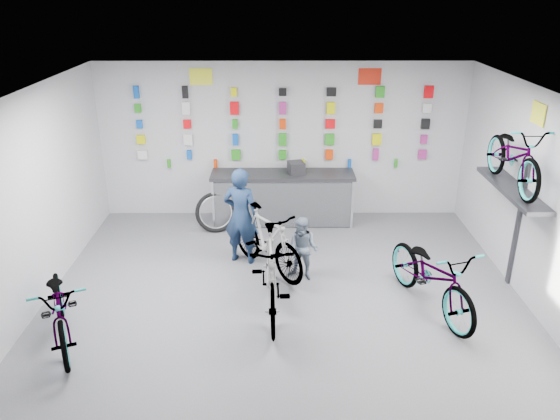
{
  "coord_description": "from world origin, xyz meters",
  "views": [
    {
      "loc": [
        -0.1,
        -6.19,
        4.29
      ],
      "look_at": [
        -0.06,
        1.4,
        1.14
      ],
      "focal_mm": 35.0,
      "sensor_mm": 36.0,
      "label": 1
    }
  ],
  "objects_px": {
    "bike_right": "(432,275)",
    "customer": "(303,249)",
    "bike_center": "(271,274)",
    "bike_service": "(267,240)",
    "bike_left": "(60,307)",
    "clerk": "(241,216)",
    "counter": "(283,199)"
  },
  "relations": [
    {
      "from": "bike_right",
      "to": "customer",
      "type": "height_order",
      "value": "bike_right"
    },
    {
      "from": "bike_center",
      "to": "customer",
      "type": "bearing_deg",
      "value": 60.14
    },
    {
      "from": "bike_service",
      "to": "bike_left",
      "type": "bearing_deg",
      "value": 177.98
    },
    {
      "from": "customer",
      "to": "clerk",
      "type": "bearing_deg",
      "value": 171.03
    },
    {
      "from": "bike_service",
      "to": "bike_right",
      "type": "bearing_deg",
      "value": -63.37
    },
    {
      "from": "counter",
      "to": "bike_right",
      "type": "distance_m",
      "value": 3.69
    },
    {
      "from": "clerk",
      "to": "bike_center",
      "type": "bearing_deg",
      "value": 124.98
    },
    {
      "from": "bike_right",
      "to": "customer",
      "type": "xyz_separation_m",
      "value": [
        -1.77,
        0.87,
        -0.03
      ]
    },
    {
      "from": "bike_right",
      "to": "customer",
      "type": "bearing_deg",
      "value": 135.36
    },
    {
      "from": "bike_left",
      "to": "clerk",
      "type": "height_order",
      "value": "clerk"
    },
    {
      "from": "clerk",
      "to": "customer",
      "type": "xyz_separation_m",
      "value": [
        0.98,
        -0.6,
        -0.3
      ]
    },
    {
      "from": "bike_service",
      "to": "clerk",
      "type": "distance_m",
      "value": 0.61
    },
    {
      "from": "bike_center",
      "to": "customer",
      "type": "relative_size",
      "value": 1.95
    },
    {
      "from": "counter",
      "to": "clerk",
      "type": "xyz_separation_m",
      "value": [
        -0.69,
        -1.59,
        0.33
      ]
    },
    {
      "from": "counter",
      "to": "customer",
      "type": "height_order",
      "value": "customer"
    },
    {
      "from": "bike_right",
      "to": "customer",
      "type": "relative_size",
      "value": 2.0
    },
    {
      "from": "bike_service",
      "to": "clerk",
      "type": "xyz_separation_m",
      "value": [
        -0.42,
        0.34,
        0.27
      ]
    },
    {
      "from": "bike_center",
      "to": "clerk",
      "type": "height_order",
      "value": "clerk"
    },
    {
      "from": "customer",
      "to": "bike_service",
      "type": "bearing_deg",
      "value": 177.6
    },
    {
      "from": "counter",
      "to": "clerk",
      "type": "height_order",
      "value": "clerk"
    },
    {
      "from": "bike_service",
      "to": "clerk",
      "type": "height_order",
      "value": "clerk"
    },
    {
      "from": "counter",
      "to": "clerk",
      "type": "distance_m",
      "value": 1.77
    },
    {
      "from": "bike_left",
      "to": "bike_center",
      "type": "bearing_deg",
      "value": -9.4
    },
    {
      "from": "bike_center",
      "to": "bike_service",
      "type": "relative_size",
      "value": 1.11
    },
    {
      "from": "counter",
      "to": "bike_left",
      "type": "height_order",
      "value": "counter"
    },
    {
      "from": "bike_center",
      "to": "bike_service",
      "type": "height_order",
      "value": "bike_center"
    },
    {
      "from": "counter",
      "to": "bike_center",
      "type": "relative_size",
      "value": 1.35
    },
    {
      "from": "bike_center",
      "to": "counter",
      "type": "bearing_deg",
      "value": 83.99
    },
    {
      "from": "bike_left",
      "to": "bike_center",
      "type": "relative_size",
      "value": 0.94
    },
    {
      "from": "bike_left",
      "to": "clerk",
      "type": "distance_m",
      "value": 3.11
    },
    {
      "from": "bike_left",
      "to": "customer",
      "type": "bearing_deg",
      "value": 3.51
    },
    {
      "from": "bike_left",
      "to": "bike_right",
      "type": "height_order",
      "value": "bike_right"
    }
  ]
}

